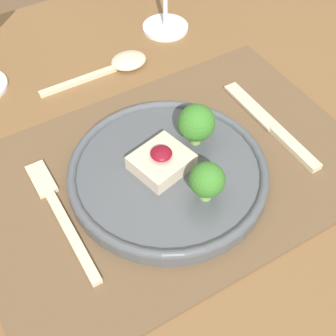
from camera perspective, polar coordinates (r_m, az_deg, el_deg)
name	(u,v)px	position (r m, az deg, el deg)	size (l,w,h in m)	color
dining_table	(170,218)	(0.68, 0.26, -6.14)	(1.11, 0.94, 0.74)	brown
placemat	(170,172)	(0.60, 0.30, -0.47)	(0.50, 0.33, 0.00)	brown
dinner_plate	(171,169)	(0.58, 0.32, -0.18)	(0.25, 0.25, 0.07)	#4C5156
fork	(58,209)	(0.57, -13.28, -4.93)	(0.02, 0.19, 0.01)	beige
knife	(276,130)	(0.66, 13.02, 4.56)	(0.02, 0.19, 0.01)	beige
spoon	(121,64)	(0.75, -5.78, 12.53)	(0.18, 0.05, 0.02)	beige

